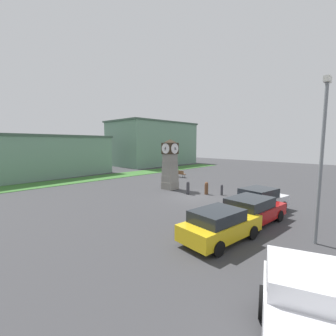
{
  "coord_description": "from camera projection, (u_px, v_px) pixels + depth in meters",
  "views": [
    {
      "loc": [
        -14.8,
        -11.22,
        4.47
      ],
      "look_at": [
        0.31,
        3.46,
        2.11
      ],
      "focal_mm": 24.0,
      "sensor_mm": 36.0,
      "label": 1
    }
  ],
  "objects": [
    {
      "name": "bollard_near_tower",
      "position": [
        222.0,
        190.0,
        19.26
      ],
      "size": [
        0.21,
        0.21,
        0.92
      ],
      "color": "#333338",
      "rests_on": "ground_plane"
    },
    {
      "name": "ground_plane",
      "position": [
        195.0,
        196.0,
        18.82
      ],
      "size": [
        81.77,
        81.77,
        0.0
      ],
      "primitive_type": "plane",
      "color": "#38383A"
    },
    {
      "name": "grass_verge_far",
      "position": [
        99.0,
        178.0,
        28.76
      ],
      "size": [
        49.06,
        4.02,
        0.04
      ],
      "primitive_type": "cube",
      "color": "#386B2D",
      "rests_on": "ground_plane"
    },
    {
      "name": "clock_tower",
      "position": [
        170.0,
        164.0,
        21.63
      ],
      "size": [
        1.54,
        1.64,
        4.81
      ],
      "color": "gray",
      "rests_on": "ground_plane"
    },
    {
      "name": "pedestrian_near_bench",
      "position": [
        86.0,
        168.0,
        31.07
      ],
      "size": [
        0.46,
        0.44,
        1.71
      ],
      "color": "gold",
      "rests_on": "ground_plane"
    },
    {
      "name": "bollard_mid_row",
      "position": [
        206.0,
        188.0,
        19.56
      ],
      "size": [
        0.32,
        0.32,
        1.1
      ],
      "color": "brown",
      "rests_on": "ground_plane"
    },
    {
      "name": "bench",
      "position": [
        180.0,
        173.0,
        29.29
      ],
      "size": [
        0.55,
        1.6,
        0.9
      ],
      "color": "brown",
      "rests_on": "ground_plane"
    },
    {
      "name": "car_by_building",
      "position": [
        260.0,
        199.0,
        14.68
      ],
      "size": [
        4.15,
        2.48,
        1.55
      ],
      "color": "silver",
      "rests_on": "ground_plane"
    },
    {
      "name": "street_lamp_near_road",
      "position": [
        322.0,
        152.0,
        9.56
      ],
      "size": [
        0.5,
        0.24,
        7.2
      ],
      "color": "slate",
      "rests_on": "ground_plane"
    },
    {
      "name": "storefront_low_left",
      "position": [
        153.0,
        143.0,
        47.08
      ],
      "size": [
        17.52,
        10.59,
        8.7
      ],
      "color": "gray",
      "rests_on": "ground_plane"
    },
    {
      "name": "warehouse_blue_far",
      "position": [
        44.0,
        156.0,
        29.67
      ],
      "size": [
        17.46,
        8.54,
        5.5
      ],
      "color": "gray",
      "rests_on": "ground_plane"
    },
    {
      "name": "car_near_tower",
      "position": [
        251.0,
        210.0,
        12.5
      ],
      "size": [
        4.54,
        2.35,
        1.49
      ],
      "color": "#A51111",
      "rests_on": "ground_plane"
    },
    {
      "name": "car_navy_sedan",
      "position": [
        220.0,
        225.0,
        10.21
      ],
      "size": [
        4.26,
        2.26,
        1.5
      ],
      "color": "gold",
      "rests_on": "ground_plane"
    },
    {
      "name": "bollard_far_row",
      "position": [
        188.0,
        188.0,
        19.54
      ],
      "size": [
        0.28,
        0.28,
        1.16
      ],
      "color": "#333338",
      "rests_on": "ground_plane"
    }
  ]
}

